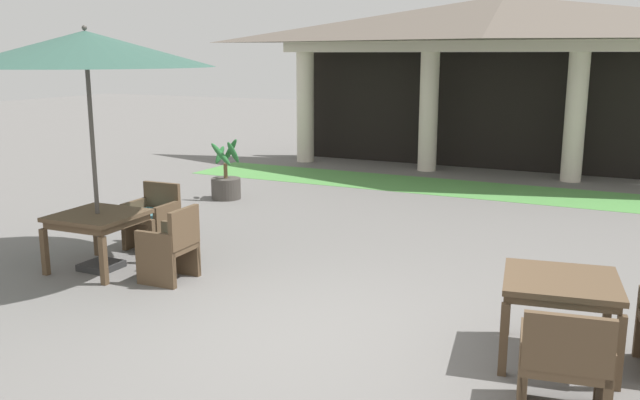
{
  "coord_description": "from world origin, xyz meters",
  "views": [
    {
      "loc": [
        2.84,
        -5.4,
        2.6
      ],
      "look_at": [
        -0.36,
        1.28,
        1.0
      ],
      "focal_mm": 37.96,
      "sensor_mm": 36.0,
      "label": 1
    }
  ],
  "objects_px": {
    "patio_umbrella_near_foreground": "(86,50)",
    "patio_chair_mid_left_south": "(564,365)",
    "patio_table_near_foreground": "(98,221)",
    "patio_table_mid_left": "(561,289)",
    "patio_chair_near_foreground_east": "(171,247)",
    "patio_chair_near_foreground_north": "(153,218)",
    "potted_palm_left_edge": "(226,183)"
  },
  "relations": [
    {
      "from": "patio_chair_mid_left_south",
      "to": "potted_palm_left_edge",
      "type": "xyz_separation_m",
      "value": [
        -6.44,
        5.37,
        -0.11
      ]
    },
    {
      "from": "patio_chair_mid_left_south",
      "to": "patio_chair_near_foreground_east",
      "type": "bearing_deg",
      "value": 155.99
    },
    {
      "from": "patio_table_near_foreground",
      "to": "patio_chair_mid_left_south",
      "type": "distance_m",
      "value": 5.67
    },
    {
      "from": "patio_chair_mid_left_south",
      "to": "patio_chair_near_foreground_north",
      "type": "bearing_deg",
      "value": 149.3
    },
    {
      "from": "patio_umbrella_near_foreground",
      "to": "patio_chair_near_foreground_east",
      "type": "xyz_separation_m",
      "value": [
        1.06,
        0.03,
        -2.25
      ]
    },
    {
      "from": "patio_table_mid_left",
      "to": "potted_palm_left_edge",
      "type": "relative_size",
      "value": 0.96
    },
    {
      "from": "patio_umbrella_near_foreground",
      "to": "patio_chair_near_foreground_east",
      "type": "bearing_deg",
      "value": 1.8
    },
    {
      "from": "patio_umbrella_near_foreground",
      "to": "potted_palm_left_edge",
      "type": "xyz_separation_m",
      "value": [
        -0.9,
        4.18,
        -2.36
      ]
    },
    {
      "from": "patio_table_mid_left",
      "to": "patio_chair_near_foreground_east",
      "type": "bearing_deg",
      "value": 176.51
    },
    {
      "from": "patio_table_near_foreground",
      "to": "patio_table_mid_left",
      "type": "xyz_separation_m",
      "value": [
        5.39,
        -0.23,
        0.03
      ]
    },
    {
      "from": "patio_chair_mid_left_south",
      "to": "potted_palm_left_edge",
      "type": "relative_size",
      "value": 0.77
    },
    {
      "from": "patio_chair_near_foreground_east",
      "to": "potted_palm_left_edge",
      "type": "height_order",
      "value": "potted_palm_left_edge"
    },
    {
      "from": "patio_table_near_foreground",
      "to": "patio_table_mid_left",
      "type": "relative_size",
      "value": 0.92
    },
    {
      "from": "patio_umbrella_near_foreground",
      "to": "patio_chair_near_foreground_north",
      "type": "distance_m",
      "value": 2.47
    },
    {
      "from": "patio_chair_near_foreground_east",
      "to": "patio_chair_mid_left_south",
      "type": "distance_m",
      "value": 4.64
    },
    {
      "from": "patio_table_near_foreground",
      "to": "patio_chair_mid_left_south",
      "type": "relative_size",
      "value": 1.15
    },
    {
      "from": "patio_table_near_foreground",
      "to": "patio_table_mid_left",
      "type": "distance_m",
      "value": 5.4
    },
    {
      "from": "patio_chair_near_foreground_east",
      "to": "potted_palm_left_edge",
      "type": "bearing_deg",
      "value": 23.58
    },
    {
      "from": "patio_umbrella_near_foreground",
      "to": "patio_chair_near_foreground_north",
      "type": "xyz_separation_m",
      "value": [
        -0.03,
        1.06,
        -2.24
      ]
    },
    {
      "from": "patio_chair_near_foreground_east",
      "to": "patio_table_near_foreground",
      "type": "bearing_deg",
      "value": 90.0
    },
    {
      "from": "patio_table_near_foreground",
      "to": "patio_umbrella_near_foreground",
      "type": "relative_size",
      "value": 0.33
    },
    {
      "from": "potted_palm_left_edge",
      "to": "patio_table_near_foreground",
      "type": "bearing_deg",
      "value": -77.78
    },
    {
      "from": "patio_chair_near_foreground_east",
      "to": "potted_palm_left_edge",
      "type": "xyz_separation_m",
      "value": [
        -1.97,
        4.14,
        -0.11
      ]
    },
    {
      "from": "patio_table_near_foreground",
      "to": "patio_chair_near_foreground_north",
      "type": "bearing_deg",
      "value": 91.8
    },
    {
      "from": "patio_umbrella_near_foreground",
      "to": "patio_chair_mid_left_south",
      "type": "height_order",
      "value": "patio_umbrella_near_foreground"
    },
    {
      "from": "patio_table_near_foreground",
      "to": "patio_chair_near_foreground_east",
      "type": "xyz_separation_m",
      "value": [
        1.06,
        0.03,
        -0.21
      ]
    },
    {
      "from": "patio_chair_near_foreground_north",
      "to": "patio_chair_near_foreground_east",
      "type": "distance_m",
      "value": 1.5
    },
    {
      "from": "patio_table_mid_left",
      "to": "potted_palm_left_edge",
      "type": "height_order",
      "value": "potted_palm_left_edge"
    },
    {
      "from": "patio_chair_near_foreground_north",
      "to": "patio_table_mid_left",
      "type": "height_order",
      "value": "patio_chair_near_foreground_north"
    },
    {
      "from": "patio_chair_near_foreground_east",
      "to": "patio_chair_mid_left_south",
      "type": "bearing_deg",
      "value": -107.14
    },
    {
      "from": "patio_table_near_foreground",
      "to": "patio_chair_near_foreground_north",
      "type": "relative_size",
      "value": 1.14
    },
    {
      "from": "patio_table_mid_left",
      "to": "patio_chair_mid_left_south",
      "type": "bearing_deg",
      "value": -81.33
    }
  ]
}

